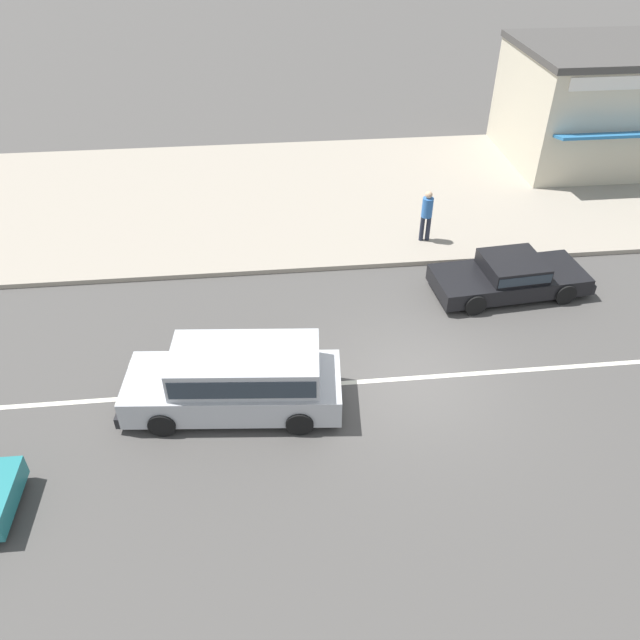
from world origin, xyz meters
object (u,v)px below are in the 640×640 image
(shopfront_mid_block, at_px, (594,103))
(sedan_black_0, at_px, (510,275))
(minivan_silver_2, at_px, (239,377))
(pedestrian_mid_kerb, at_px, (427,212))

(shopfront_mid_block, bearing_deg, sedan_black_0, -124.80)
(minivan_silver_2, bearing_deg, shopfront_mid_block, 42.63)
(sedan_black_0, xyz_separation_m, minivan_silver_2, (-7.61, -3.81, 0.31))
(shopfront_mid_block, bearing_deg, minivan_silver_2, -137.37)
(minivan_silver_2, distance_m, pedestrian_mid_kerb, 8.89)
(pedestrian_mid_kerb, bearing_deg, minivan_silver_2, -131.14)
(shopfront_mid_block, bearing_deg, pedestrian_mid_kerb, -142.94)
(pedestrian_mid_kerb, bearing_deg, sedan_black_0, -58.54)
(sedan_black_0, distance_m, minivan_silver_2, 8.52)
(minivan_silver_2, xyz_separation_m, pedestrian_mid_kerb, (5.85, 6.69, 0.28))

